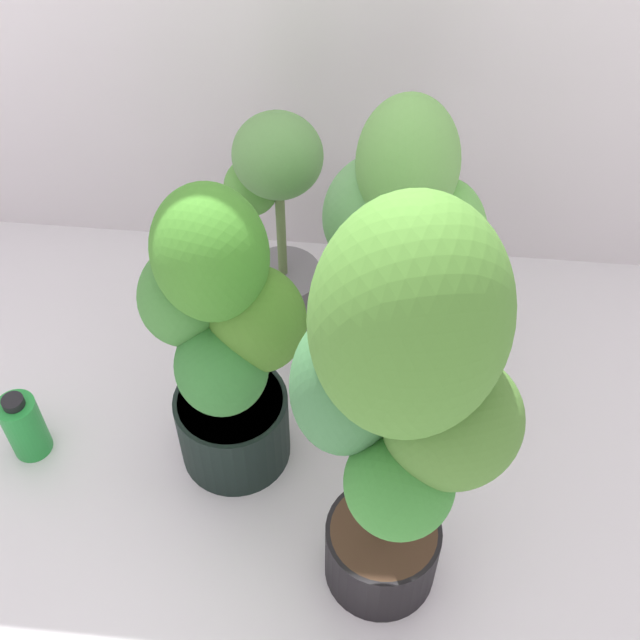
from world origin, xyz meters
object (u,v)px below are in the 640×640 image
potted_plant_back_center (277,216)px  nutrient_bottle (24,426)px  potted_plant_center (223,338)px  potted_plant_front_right (401,404)px  potted_plant_back_right (401,250)px

potted_plant_back_center → nutrient_bottle: potted_plant_back_center is taller
potted_plant_center → nutrient_bottle: size_ratio=4.09×
potted_plant_front_right → potted_plant_center: (-0.35, 0.26, -0.19)m
potted_plant_back_right → potted_plant_front_right: bearing=-89.2°
potted_plant_front_right → potted_plant_back_right: size_ratio=1.21×
potted_plant_front_right → potted_plant_center: size_ratio=1.30×
potted_plant_back_center → potted_plant_center: (-0.04, -0.46, 0.07)m
potted_plant_back_center → potted_plant_front_right: bearing=-66.9°
potted_plant_front_right → potted_plant_center: potted_plant_front_right is taller
potted_plant_back_center → potted_plant_center: size_ratio=0.81×
potted_plant_back_center → nutrient_bottle: bearing=-137.5°
potted_plant_front_right → nutrient_bottle: potted_plant_front_right is taller
potted_plant_back_right → nutrient_bottle: potted_plant_back_right is taller
potted_plant_back_center → potted_plant_back_right: 0.40m
nutrient_bottle → potted_plant_back_center: bearing=42.5°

